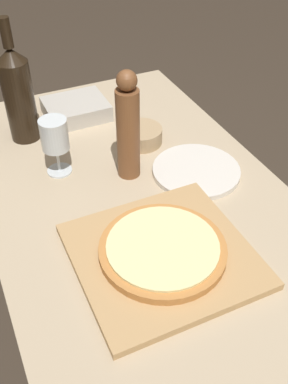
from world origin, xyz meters
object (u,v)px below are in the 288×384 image
at_px(pepper_mill, 128,128).
at_px(pizza, 163,249).
at_px(wine_glass, 55,137).
at_px(small_bowl, 141,135).
at_px(wine_bottle, 18,94).

bearing_deg(pepper_mill, pizza, -99.94).
xyz_separation_m(pizza, wine_glass, (-0.11, 0.39, 0.08)).
bearing_deg(pepper_mill, small_bowl, 53.44).
height_order(wine_bottle, pepper_mill, wine_bottle).
bearing_deg(wine_bottle, pizza, -75.53).
bearing_deg(wine_glass, small_bowl, 7.87).
bearing_deg(pizza, small_bowl, 71.40).
bearing_deg(wine_bottle, small_bowl, -29.46).
height_order(pepper_mill, wine_glass, pepper_mill).
bearing_deg(small_bowl, pizza, -108.60).
height_order(wine_bottle, wine_glass, wine_bottle).
height_order(pizza, wine_bottle, wine_bottle).
relative_size(pizza, pepper_mill, 0.93).
xyz_separation_m(wine_glass, small_bowl, (0.25, 0.03, -0.09)).
bearing_deg(small_bowl, pepper_mill, -126.56).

